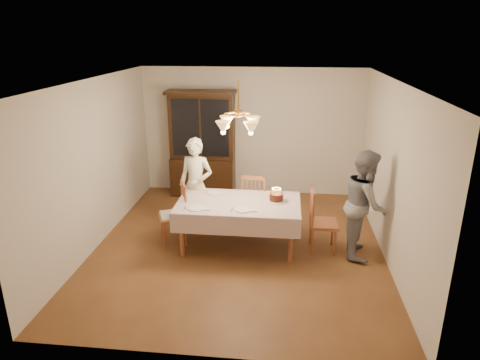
# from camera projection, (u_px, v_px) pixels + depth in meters

# --- Properties ---
(ground) EXTENTS (5.00, 5.00, 0.00)m
(ground) POSITION_uv_depth(u_px,v_px,m) (239.00, 246.00, 6.87)
(ground) COLOR brown
(ground) RESTS_ON ground
(room_shell) EXTENTS (5.00, 5.00, 5.00)m
(room_shell) POSITION_uv_depth(u_px,v_px,m) (239.00, 151.00, 6.35)
(room_shell) COLOR white
(room_shell) RESTS_ON ground
(dining_table) EXTENTS (1.90, 1.10, 0.76)m
(dining_table) POSITION_uv_depth(u_px,v_px,m) (239.00, 206.00, 6.65)
(dining_table) COLOR brown
(dining_table) RESTS_ON ground
(china_hutch) EXTENTS (1.38, 0.54, 2.16)m
(china_hutch) POSITION_uv_depth(u_px,v_px,m) (203.00, 146.00, 8.75)
(china_hutch) COLOR black
(china_hutch) RESTS_ON ground
(chair_far_side) EXTENTS (0.51, 0.49, 1.00)m
(chair_far_side) POSITION_uv_depth(u_px,v_px,m) (256.00, 204.00, 7.38)
(chair_far_side) COLOR brown
(chair_far_side) RESTS_ON ground
(chair_left_end) EXTENTS (0.56, 0.57, 1.00)m
(chair_left_end) POSITION_uv_depth(u_px,v_px,m) (173.00, 216.00, 6.85)
(chair_left_end) COLOR brown
(chair_left_end) RESTS_ON ground
(chair_right_end) EXTENTS (0.43, 0.45, 1.00)m
(chair_right_end) POSITION_uv_depth(u_px,v_px,m) (323.00, 224.00, 6.60)
(chair_right_end) COLOR brown
(chair_right_end) RESTS_ON ground
(elderly_woman) EXTENTS (0.65, 0.49, 1.61)m
(elderly_woman) POSITION_uv_depth(u_px,v_px,m) (196.00, 185.00, 7.20)
(elderly_woman) COLOR white
(elderly_woman) RESTS_ON ground
(adult_in_grey) EXTENTS (0.69, 0.85, 1.65)m
(adult_in_grey) POSITION_uv_depth(u_px,v_px,m) (365.00, 204.00, 6.38)
(adult_in_grey) COLOR slate
(adult_in_grey) RESTS_ON ground
(birthday_cake) EXTENTS (0.30, 0.30, 0.21)m
(birthday_cake) POSITION_uv_depth(u_px,v_px,m) (276.00, 197.00, 6.63)
(birthday_cake) COLOR white
(birthday_cake) RESTS_ON dining_table
(place_setting_near_left) EXTENTS (0.40, 0.26, 0.02)m
(place_setting_near_left) POSITION_uv_depth(u_px,v_px,m) (197.00, 208.00, 6.37)
(place_setting_near_left) COLOR white
(place_setting_near_left) RESTS_ON dining_table
(place_setting_near_right) EXTENTS (0.39, 0.24, 0.02)m
(place_setting_near_right) POSITION_uv_depth(u_px,v_px,m) (244.00, 210.00, 6.31)
(place_setting_near_right) COLOR white
(place_setting_near_right) RESTS_ON dining_table
(place_setting_far_left) EXTENTS (0.38, 0.23, 0.02)m
(place_setting_far_left) POSITION_uv_depth(u_px,v_px,m) (215.00, 192.00, 6.99)
(place_setting_far_left) COLOR white
(place_setting_far_left) RESTS_ON dining_table
(chandelier) EXTENTS (0.62, 0.62, 0.73)m
(chandelier) POSITION_uv_depth(u_px,v_px,m) (239.00, 124.00, 6.22)
(chandelier) COLOR #BF8C3F
(chandelier) RESTS_ON ground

